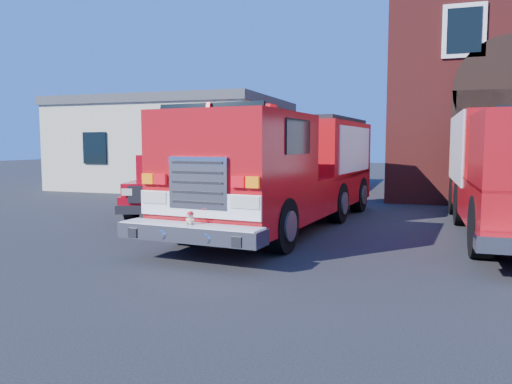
% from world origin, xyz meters
% --- Properties ---
extents(ground, '(100.00, 100.00, 0.00)m').
position_xyz_m(ground, '(0.00, 0.00, 0.00)').
color(ground, black).
rests_on(ground, ground).
extents(side_building, '(10.20, 8.20, 4.35)m').
position_xyz_m(side_building, '(-9.00, 13.00, 2.20)').
color(side_building, beige).
rests_on(side_building, ground).
extents(fire_engine, '(3.60, 9.85, 2.97)m').
position_xyz_m(fire_engine, '(-0.56, 3.03, 1.54)').
color(fire_engine, black).
rests_on(fire_engine, ground).
extents(pickup_truck, '(3.53, 5.98, 1.85)m').
position_xyz_m(pickup_truck, '(-4.57, 4.32, 0.87)').
color(pickup_truck, black).
rests_on(pickup_truck, ground).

